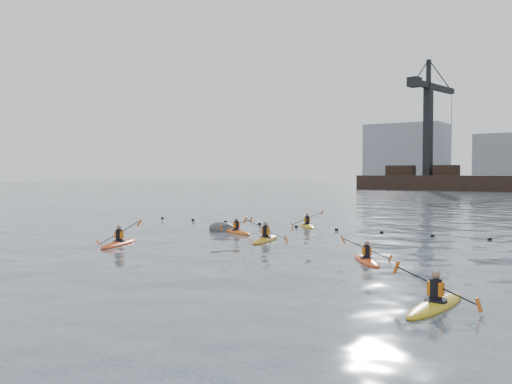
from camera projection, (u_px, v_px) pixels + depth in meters
ground at (37, 309)px, 14.25m from camera, size 400.00×400.00×0.00m
float_line at (360, 231)px, 33.22m from camera, size 33.24×0.73×0.24m
kayaker_0 at (119, 243)px, 26.96m from camera, size 2.33×3.49×1.44m
kayaker_1 at (436, 304)px, 14.38m from camera, size 2.40×3.54×1.27m
kayaker_2 at (236, 231)px, 32.41m from camera, size 3.16×1.99×1.03m
kayaker_3 at (265, 239)px, 28.62m from camera, size 2.44×3.64×1.40m
kayaker_4 at (367, 260)px, 21.79m from camera, size 2.35×2.77×1.19m
kayaker_5 at (307, 225)px, 36.04m from camera, size 2.63×2.85×1.24m
mooring_buoy at (225, 231)px, 33.55m from camera, size 2.52×2.08×1.43m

